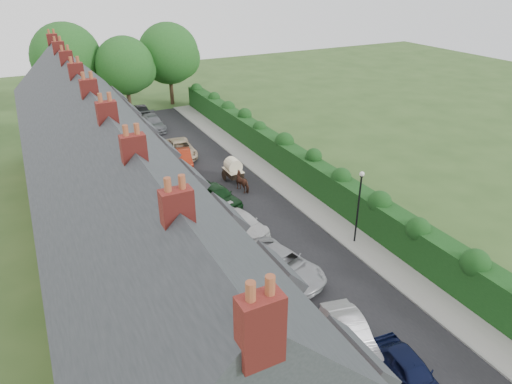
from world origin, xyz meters
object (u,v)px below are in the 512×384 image
car_silver_a (350,333)px  horse (243,182)px  car_red (183,158)px  car_white (243,223)px  horse_cart (233,168)px  car_beige (180,149)px  car_navy (409,371)px  car_green (218,195)px  car_silver_b (282,265)px  car_black (142,112)px  lamppost (359,198)px  car_grey (152,123)px

car_silver_a → horse: bearing=93.2°
horse → car_red: bearing=-83.6°
car_white → horse_cart: bearing=55.6°
car_beige → horse: (2.11, -9.61, 0.05)m
horse → car_navy: bearing=72.0°
car_green → car_silver_b: bearing=-105.2°
car_green → car_red: (0.15, 8.66, -0.09)m
car_navy → car_beige: bearing=96.4°
car_navy → car_black: car_black is taller
car_green → car_black: size_ratio=0.97×
car_silver_b → horse_cart: 13.65m
car_silver_b → car_beige: 20.98m
car_green → horse: bearing=10.3°
lamppost → car_red: bearing=108.1°
car_grey → car_black: car_black is taller
car_white → car_black: bearing=74.7°
car_silver_a → car_red: (0.11, 24.98, -0.02)m
car_beige → car_grey: bearing=95.6°
lamppost → horse_cart: bearing=104.5°
car_silver_b → car_grey: (0.56, 29.96, -0.03)m
car_green → horse_cart: horse_cart is taller
car_grey → car_black: 4.40m
car_silver_a → car_silver_b: car_silver_b is taller
lamppost → horse: (-3.21, 10.40, -2.53)m
car_green → car_grey: 19.87m
car_white → horse: size_ratio=2.49×
car_green → car_beige: (0.65, 10.87, -0.04)m
car_grey → horse: 18.74m
horse → lamppost: bearing=94.2°
car_beige → horse: size_ratio=2.85×
car_silver_a → car_black: (0.36, 40.58, 0.09)m
car_navy → car_red: 28.01m
car_white → car_black: (0.46, 28.75, 0.13)m
car_red → car_beige: size_ratio=0.79×
lamppost → car_navy: bearing=-116.3°
car_grey → horse: horse is taller
car_white → car_red: car_red is taller
car_red → car_grey: (0.26, 11.20, 0.08)m
car_beige → horse: 9.84m
car_grey → horse_cart: horse_cart is taller
car_silver_a → car_white: bearing=102.4°
car_navy → car_silver_b: (-1.07, 9.24, 0.09)m
car_grey → car_navy: bearing=-88.0°
car_white → car_silver_a: bearing=-103.9°
car_green → car_beige: size_ratio=0.87×
car_silver_b → horse: size_ratio=3.12×
car_silver_a → horse_cart: horse_cart is taller
car_red → horse: bearing=-58.4°
car_silver_b → car_grey: 29.96m
car_white → horse_cart: size_ratio=1.56×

